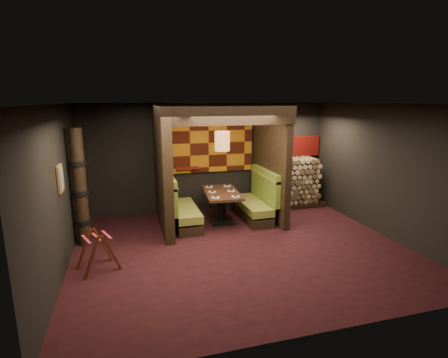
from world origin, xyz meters
TOP-DOWN VIEW (x-y plane):
  - floor at (0.00, 0.00)m, footprint 6.50×5.50m
  - ceiling at (0.00, 0.00)m, footprint 6.50×5.50m
  - wall_back at (0.00, 2.76)m, footprint 6.50×0.02m
  - wall_front at (0.00, -2.76)m, footprint 6.50×0.02m
  - wall_left at (-3.26, 0.00)m, footprint 0.02×5.50m
  - wall_right at (3.26, 0.00)m, footprint 0.02×5.50m
  - partition_left at (-1.35, 1.65)m, footprint 0.20×2.20m
  - partition_right at (1.30, 1.70)m, footprint 0.15×2.10m
  - header_beam at (-0.02, 0.70)m, footprint 2.85×0.18m
  - tapa_back_panel at (-0.02, 2.71)m, footprint 2.40×0.06m
  - tapa_side_panel at (-1.23, 1.82)m, footprint 0.04×1.85m
  - lacquer_shelf at (-0.60, 2.65)m, footprint 0.60×0.12m
  - booth_bench_left at (-0.96, 1.65)m, footprint 0.68×1.60m
  - booth_bench_right at (0.93, 1.65)m, footprint 0.68×1.60m
  - dining_table at (0.03, 1.60)m, footprint 0.92×1.53m
  - place_settings at (0.03, 1.60)m, footprint 0.73×1.22m
  - pendant_lamp at (0.03, 1.55)m, footprint 0.35×0.35m
  - framed_picture at (-3.22, 0.10)m, footprint 0.05×0.36m
  - luggage_rack at (-2.70, -0.15)m, footprint 0.81×0.69m
  - totem_column at (-3.05, 1.10)m, footprint 0.31×0.31m
  - firewood_stack at (2.29, 2.35)m, footprint 1.73×0.70m
  - mosaic_header at (2.29, 2.68)m, footprint 1.83×0.10m
  - bay_front_post at (1.39, 1.96)m, footprint 0.08×0.08m

SIDE VIEW (x-z plane):
  - floor at x=0.00m, z-range -0.02..0.00m
  - luggage_rack at x=-2.70m, z-range 0.00..0.74m
  - booth_bench_left at x=-0.96m, z-range -0.17..0.97m
  - booth_bench_right at x=0.93m, z-range -0.17..0.97m
  - dining_table at x=0.03m, z-range 0.15..0.92m
  - firewood_stack at x=2.29m, z-range 0.00..1.36m
  - place_settings at x=0.03m, z-range 0.77..0.80m
  - lacquer_shelf at x=-0.60m, z-range 1.15..1.21m
  - totem_column at x=-3.05m, z-range -0.01..2.39m
  - wall_back at x=0.00m, z-range 0.00..2.85m
  - wall_front at x=0.00m, z-range 0.00..2.85m
  - wall_left at x=-3.26m, z-range 0.00..2.85m
  - wall_right at x=3.26m, z-range 0.00..2.85m
  - partition_left at x=-1.35m, z-range 0.00..2.85m
  - partition_right at x=1.30m, z-range 0.00..2.85m
  - bay_front_post at x=1.39m, z-range 0.00..2.85m
  - framed_picture at x=-3.22m, z-range 1.39..1.85m
  - mosaic_header at x=2.29m, z-range 1.36..1.92m
  - tapa_back_panel at x=-0.02m, z-range 1.04..2.60m
  - tapa_side_panel at x=-1.23m, z-range 1.12..2.58m
  - pendant_lamp at x=0.03m, z-range 1.45..2.53m
  - header_beam at x=-0.02m, z-range 2.41..2.85m
  - ceiling at x=0.00m, z-range 2.85..2.87m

